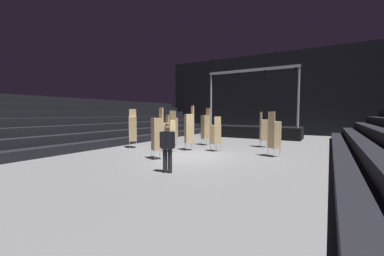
% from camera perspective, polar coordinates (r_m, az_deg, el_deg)
% --- Properties ---
extents(ground_plane, '(22.00, 30.00, 0.10)m').
position_cam_1_polar(ground_plane, '(11.29, -0.04, -7.17)').
color(ground_plane, slate).
extents(arena_end_wall, '(22.00, 0.30, 8.00)m').
position_cam_1_polar(arena_end_wall, '(25.28, 17.52, 7.82)').
color(arena_end_wall, black).
rests_on(arena_end_wall, ground_plane).
extents(bleacher_bank_left, '(5.25, 24.00, 3.15)m').
position_cam_1_polar(bleacher_bank_left, '(17.53, -22.63, 1.73)').
color(bleacher_bank_left, black).
rests_on(bleacher_bank_left, ground_plane).
extents(stage_riser, '(7.60, 2.55, 5.60)m').
position_cam_1_polar(stage_riser, '(20.85, 14.59, -0.56)').
color(stage_riser, black).
rests_on(stage_riser, ground_plane).
extents(man_with_tie, '(0.57, 0.32, 1.70)m').
position_cam_1_polar(man_with_tie, '(8.19, -5.95, -4.11)').
color(man_with_tie, black).
rests_on(man_with_tie, ground_plane).
extents(chair_stack_front_left, '(0.60, 0.60, 2.39)m').
position_cam_1_polar(chair_stack_front_left, '(15.28, 3.28, 0.34)').
color(chair_stack_front_left, '#B2B5BA').
rests_on(chair_stack_front_left, ground_plane).
extents(chair_stack_front_right, '(0.51, 0.51, 1.71)m').
position_cam_1_polar(chair_stack_front_right, '(12.68, -5.28, -1.85)').
color(chair_stack_front_right, '#B2B5BA').
rests_on(chair_stack_front_right, ground_plane).
extents(chair_stack_mid_left, '(0.61, 0.61, 1.96)m').
position_cam_1_polar(chair_stack_mid_left, '(13.77, -6.61, -0.91)').
color(chair_stack_mid_left, '#B2B5BA').
rests_on(chair_stack_mid_left, ground_plane).
extents(chair_stack_mid_right, '(0.61, 0.61, 2.14)m').
position_cam_1_polar(chair_stack_mid_right, '(11.84, 19.16, -1.40)').
color(chair_stack_mid_right, '#B2B5BA').
rests_on(chair_stack_mid_right, ground_plane).
extents(chair_stack_mid_centre, '(0.60, 0.60, 2.31)m').
position_cam_1_polar(chair_stack_mid_centre, '(10.69, -8.33, -1.30)').
color(chair_stack_mid_centre, '#B2B5BA').
rests_on(chair_stack_mid_centre, ground_plane).
extents(chair_stack_rear_left, '(0.55, 0.55, 2.22)m').
position_cam_1_polar(chair_stack_rear_left, '(15.36, -4.42, 0.04)').
color(chair_stack_rear_left, '#B2B5BA').
rests_on(chair_stack_rear_left, ground_plane).
extents(chair_stack_rear_right, '(0.62, 0.62, 2.31)m').
position_cam_1_polar(chair_stack_rear_right, '(14.48, -14.05, -0.10)').
color(chair_stack_rear_right, '#B2B5BA').
rests_on(chair_stack_rear_right, ground_plane).
extents(chair_stack_rear_centre, '(0.60, 0.60, 1.88)m').
position_cam_1_polar(chair_stack_rear_centre, '(12.85, 5.67, -1.41)').
color(chair_stack_rear_centre, '#B2B5BA').
rests_on(chair_stack_rear_centre, ground_plane).
extents(chair_stack_aisle_left, '(0.59, 0.59, 2.14)m').
position_cam_1_polar(chair_stack_aisle_left, '(14.95, 16.90, -0.36)').
color(chair_stack_aisle_left, '#B2B5BA').
rests_on(chair_stack_aisle_left, ground_plane).
extents(chair_stack_aisle_right, '(0.62, 0.62, 2.48)m').
position_cam_1_polar(chair_stack_aisle_right, '(13.10, -0.67, -0.00)').
color(chair_stack_aisle_right, '#B2B5BA').
rests_on(chair_stack_aisle_right, ground_plane).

